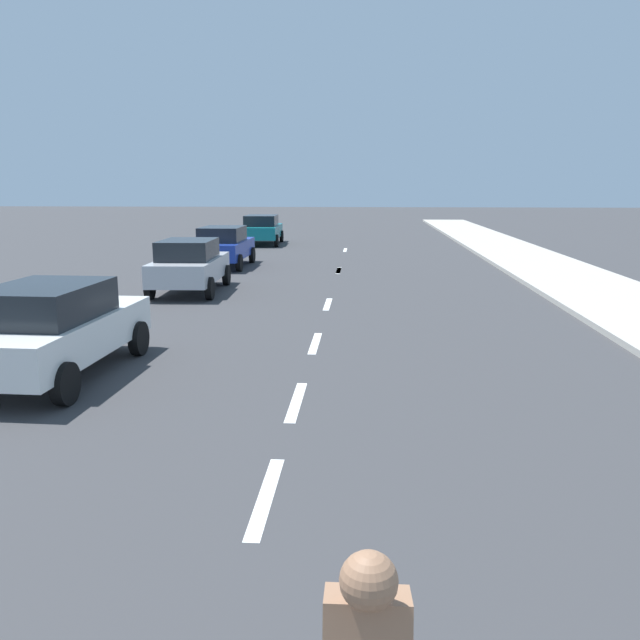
# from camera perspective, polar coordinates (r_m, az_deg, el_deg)

# --- Properties ---
(ground_plane) EXTENTS (160.00, 160.00, 0.00)m
(ground_plane) POSITION_cam_1_polar(r_m,az_deg,el_deg) (17.18, 0.64, 1.26)
(ground_plane) COLOR #38383A
(sidewalk_strip) EXTENTS (3.60, 80.00, 0.14)m
(sidewalk_strip) POSITION_cam_1_polar(r_m,az_deg,el_deg) (20.32, 23.81, 2.09)
(sidewalk_strip) COLOR #B2ADA3
(sidewalk_strip) RESTS_ON ground
(lane_stripe_2) EXTENTS (0.16, 1.80, 0.01)m
(lane_stripe_2) POSITION_cam_1_polar(r_m,az_deg,el_deg) (6.92, -4.77, -15.15)
(lane_stripe_2) COLOR white
(lane_stripe_2) RESTS_ON ground
(lane_stripe_3) EXTENTS (0.16, 1.80, 0.01)m
(lane_stripe_3) POSITION_cam_1_polar(r_m,az_deg,el_deg) (9.64, -2.09, -7.17)
(lane_stripe_3) COLOR white
(lane_stripe_3) RESTS_ON ground
(lane_stripe_4) EXTENTS (0.16, 1.80, 0.01)m
(lane_stripe_4) POSITION_cam_1_polar(r_m,az_deg,el_deg) (13.11, -0.43, -2.04)
(lane_stripe_4) COLOR white
(lane_stripe_4) RESTS_ON ground
(lane_stripe_5) EXTENTS (0.16, 1.80, 0.01)m
(lane_stripe_5) POSITION_cam_1_polar(r_m,az_deg,el_deg) (17.40, 0.68, 1.40)
(lane_stripe_5) COLOR white
(lane_stripe_5) RESTS_ON ground
(lane_stripe_6) EXTENTS (0.16, 1.80, 0.01)m
(lane_stripe_6) POSITION_cam_1_polar(r_m,az_deg,el_deg) (24.31, 1.64, 4.37)
(lane_stripe_6) COLOR white
(lane_stripe_6) RESTS_ON ground
(lane_stripe_7) EXTENTS (0.16, 1.80, 0.01)m
(lane_stripe_7) POSITION_cam_1_polar(r_m,az_deg,el_deg) (24.43, 1.65, 4.40)
(lane_stripe_7) COLOR white
(lane_stripe_7) RESTS_ON ground
(lane_stripe_8) EXTENTS (0.16, 1.80, 0.01)m
(lane_stripe_8) POSITION_cam_1_polar(r_m,az_deg,el_deg) (32.19, 2.23, 6.18)
(lane_stripe_8) COLOR white
(lane_stripe_8) RESTS_ON ground
(parked_car_white) EXTENTS (2.05, 4.24, 1.57)m
(parked_car_white) POSITION_cam_1_polar(r_m,az_deg,el_deg) (11.55, -22.53, -0.60)
(parked_car_white) COLOR white
(parked_car_white) RESTS_ON ground
(parked_car_silver) EXTENTS (2.00, 4.08, 1.57)m
(parked_car_silver) POSITION_cam_1_polar(r_m,az_deg,el_deg) (19.68, -11.41, 4.83)
(parked_car_silver) COLOR #B7BABF
(parked_car_silver) RESTS_ON ground
(parked_car_blue) EXTENTS (1.91, 4.12, 1.57)m
(parked_car_blue) POSITION_cam_1_polar(r_m,az_deg,el_deg) (25.66, -8.49, 6.51)
(parked_car_blue) COLOR #1E389E
(parked_car_blue) RESTS_ON ground
(parked_car_teal) EXTENTS (2.18, 4.48, 1.57)m
(parked_car_teal) POSITION_cam_1_polar(r_m,az_deg,el_deg) (35.38, -5.15, 8.00)
(parked_car_teal) COLOR #14727A
(parked_car_teal) RESTS_ON ground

